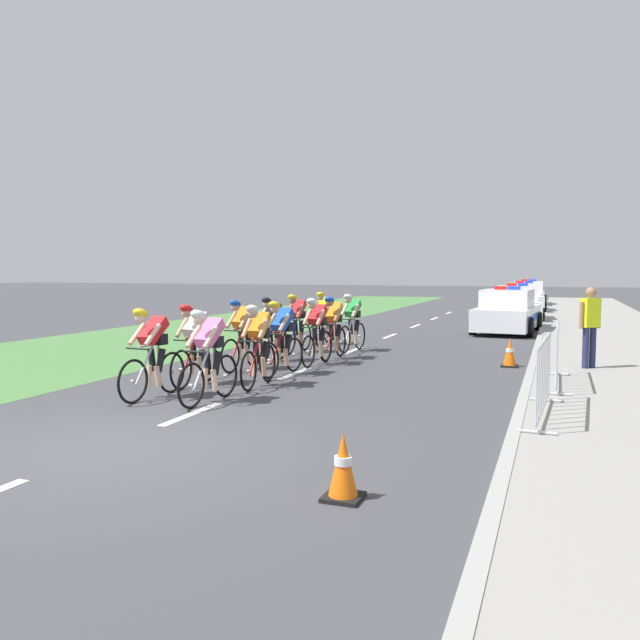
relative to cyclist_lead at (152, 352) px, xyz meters
name	(u,v)px	position (x,y,z in m)	size (l,w,h in m)	color
ground_plane	(106,448)	(1.24, -2.71, -0.79)	(160.00, 160.00, 0.00)	#424247
sidewalk_slab	(615,342)	(7.92, 11.29, -0.73)	(4.30, 60.00, 0.12)	gray
kerb_edge	(539,339)	(5.85, 11.29, -0.72)	(0.16, 60.00, 0.13)	#9E9E99
grass_verge	(210,329)	(-5.47, 11.29, -0.78)	(7.00, 60.00, 0.01)	#4C7F42
lane_markings_centre	(373,342)	(1.24, 9.22, -0.78)	(0.14, 29.60, 0.01)	white
cyclist_lead	(152,352)	(0.00, 0.00, 0.00)	(0.43, 1.72, 1.56)	black
cyclist_second	(208,355)	(1.07, 0.01, 0.00)	(0.43, 1.72, 1.56)	black
cyclist_third	(194,343)	(0.01, 1.31, 0.00)	(0.42, 1.72, 1.56)	black
cyclist_fourth	(258,344)	(1.20, 1.58, 0.00)	(0.44, 1.72, 1.56)	black
cyclist_fifth	(242,334)	(0.01, 3.23, 0.00)	(0.43, 1.72, 1.56)	black
cyclist_sixth	(281,337)	(1.07, 2.92, 0.00)	(0.45, 1.72, 1.56)	black
cyclist_seventh	(272,328)	(0.09, 4.58, 0.00)	(0.42, 1.72, 1.56)	black
cyclist_eighth	(317,330)	(1.25, 4.48, 0.00)	(0.43, 1.72, 1.56)	black
cyclist_ninth	(297,322)	(0.00, 6.33, 0.00)	(0.43, 1.72, 1.56)	black
cyclist_tenth	(333,327)	(1.29, 5.50, 0.00)	(0.42, 1.72, 1.56)	black
cyclist_eleventh	(323,317)	(0.01, 8.25, 0.00)	(0.44, 1.72, 1.56)	black
cyclist_twelfth	(352,322)	(1.27, 7.04, 0.00)	(0.45, 1.72, 1.56)	black
police_car_nearest	(507,313)	(4.72, 13.83, -0.11)	(2.24, 4.52, 1.59)	white
police_car_second	(517,305)	(4.72, 19.16, -0.11)	(2.32, 4.55, 1.59)	white
police_car_third	(524,299)	(4.72, 25.12, -0.11)	(2.27, 4.53, 1.59)	white
police_car_furthest	(529,295)	(4.72, 31.11, -0.11)	(2.06, 4.43, 1.59)	white
crowd_barrier_front	(543,378)	(6.17, 0.38, -0.14)	(0.61, 2.32, 1.07)	#B7BABF
crowd_barrier_middle	(557,355)	(6.34, 3.07, -0.14)	(0.51, 2.32, 1.07)	#B7BABF
traffic_cone_near	(510,353)	(5.36, 5.71, -0.48)	(0.36, 0.36, 0.64)	black
traffic_cone_mid	(343,467)	(4.48, -3.36, -0.48)	(0.36, 0.36, 0.64)	black
spectator_closest	(590,322)	(6.96, 5.30, 0.30)	(0.45, 0.40, 1.68)	#23284C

